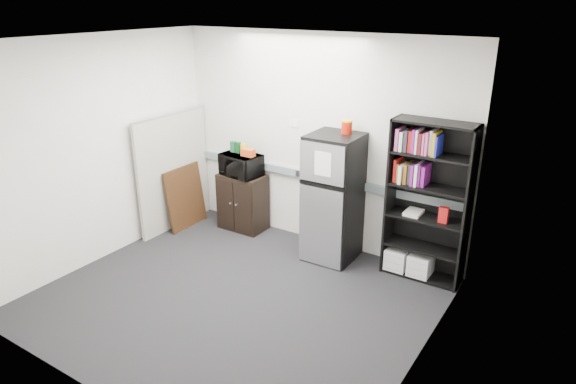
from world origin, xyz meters
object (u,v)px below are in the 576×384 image
(microwave, at_px, (241,165))
(refrigerator, at_px, (333,198))
(bookshelf, at_px, (426,198))
(cabinet, at_px, (243,202))
(cubicle_partition, at_px, (174,171))

(microwave, height_order, refrigerator, refrigerator)
(refrigerator, bearing_deg, bookshelf, 6.36)
(cabinet, distance_m, microwave, 0.55)
(cubicle_partition, relative_size, microwave, 3.01)
(cabinet, bearing_deg, refrigerator, -3.16)
(cubicle_partition, height_order, cabinet, cubicle_partition)
(microwave, relative_size, refrigerator, 0.34)
(bookshelf, height_order, cabinet, bookshelf)
(refrigerator, bearing_deg, microwave, 176.24)
(refrigerator, bearing_deg, cubicle_partition, -172.84)
(cubicle_partition, height_order, microwave, cubicle_partition)
(cubicle_partition, distance_m, cabinet, 1.05)
(bookshelf, bearing_deg, refrigerator, -172.42)
(bookshelf, bearing_deg, microwave, -178.16)
(microwave, xyz_separation_m, refrigerator, (1.45, -0.06, -0.15))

